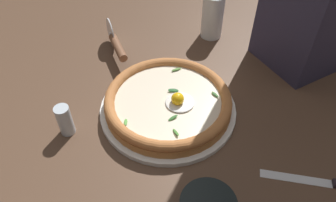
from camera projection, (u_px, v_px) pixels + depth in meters
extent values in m
cube|color=brown|center=(167.00, 108.00, 0.79)|extent=(2.40, 2.40, 0.03)
cylinder|color=white|center=(168.00, 109.00, 0.76)|extent=(0.31, 0.31, 0.01)
cylinder|color=#B67238|center=(168.00, 104.00, 0.75)|extent=(0.29, 0.29, 0.02)
torus|color=#B9703B|center=(168.00, 99.00, 0.73)|extent=(0.29, 0.29, 0.02)
cylinder|color=beige|center=(168.00, 100.00, 0.74)|extent=(0.25, 0.25, 0.00)
ellipsoid|color=white|center=(180.00, 102.00, 0.73)|extent=(0.07, 0.06, 0.01)
sphere|color=yellow|center=(178.00, 99.00, 0.72)|extent=(0.03, 0.03, 0.03)
ellipsoid|color=#43743A|center=(215.00, 94.00, 0.74)|extent=(0.01, 0.02, 0.00)
ellipsoid|color=#498636|center=(176.00, 132.00, 0.66)|extent=(0.01, 0.03, 0.01)
ellipsoid|color=#3B7434|center=(173.00, 118.00, 0.69)|extent=(0.02, 0.01, 0.01)
ellipsoid|color=#528538|center=(176.00, 69.00, 0.81)|extent=(0.03, 0.01, 0.01)
ellipsoid|color=#55A040|center=(126.00, 122.00, 0.68)|extent=(0.02, 0.02, 0.01)
ellipsoid|color=#29602F|center=(174.00, 91.00, 0.75)|extent=(0.03, 0.02, 0.01)
cylinder|color=silver|center=(111.00, 33.00, 0.91)|extent=(0.01, 0.08, 0.08)
cylinder|color=silver|center=(112.00, 35.00, 0.91)|extent=(0.01, 0.02, 0.01)
cylinder|color=brown|center=(118.00, 47.00, 0.87)|extent=(0.03, 0.11, 0.02)
cube|color=silver|center=(296.00, 178.00, 0.63)|extent=(0.12, 0.10, 0.00)
cylinder|color=silver|center=(213.00, 16.00, 0.93)|extent=(0.06, 0.06, 0.13)
cylinder|color=#DAD47A|center=(212.00, 25.00, 0.96)|extent=(0.06, 0.06, 0.07)
cylinder|color=silver|center=(65.00, 120.00, 0.69)|extent=(0.03, 0.03, 0.07)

